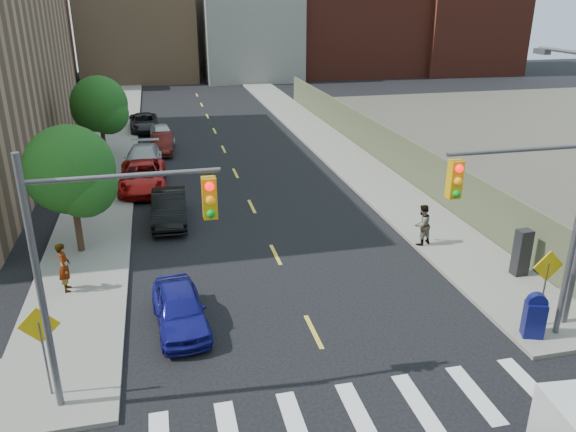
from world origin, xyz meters
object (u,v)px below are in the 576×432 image
parked_car_red (142,176)px  parked_car_grey (144,122)px  parked_car_silver (143,159)px  payphone (522,252)px  parked_car_maroon (163,143)px  parked_car_black (169,208)px  pedestrian_west (64,267)px  mailbox (535,316)px  parked_car_blue (180,309)px  pedestrian_east (422,225)px  parked_car_white (162,133)px

parked_car_red → parked_car_grey: (0.00, 15.18, -0.08)m
parked_car_red → parked_car_silver: (0.00, 3.61, -0.00)m
parked_car_silver → payphone: (14.26, -17.87, 0.31)m
parked_car_red → parked_car_maroon: 7.99m
parked_car_black → parked_car_red: (-1.30, 5.40, 0.01)m
parked_car_silver → pedestrian_west: bearing=-95.9°
mailbox → pedestrian_west: bearing=176.3°
parked_car_grey → payphone: payphone is taller
parked_car_blue → parked_car_red: size_ratio=0.72×
parked_car_blue → pedestrian_east: (10.50, 4.03, 0.38)m
pedestrian_west → parked_car_white: bearing=-16.0°
parked_car_black → payphone: size_ratio=2.48×
parked_car_blue → pedestrian_east: bearing=15.9°
mailbox → parked_car_red: bearing=143.8°
parked_car_grey → parked_car_maroon: bearing=-82.7°
parked_car_blue → parked_car_black: 9.42m
parked_car_red → mailbox: size_ratio=3.64×
parked_car_silver → parked_car_maroon: (1.30, 4.28, -0.09)m
mailbox → pedestrian_east: size_ratio=0.84×
mailbox → parked_car_white: bearing=130.4°
parked_car_red → payphone: payphone is taller
mailbox → pedestrian_west: (-14.73, 6.49, 0.20)m
parked_car_silver → parked_car_grey: bearing=93.9°
parked_car_grey → pedestrian_west: pedestrian_west is taller
parked_car_black → mailbox: mailbox is taller
mailbox → pedestrian_east: pedestrian_east is taller
parked_car_silver → parked_car_maroon: parked_car_silver is taller
parked_car_red → mailbox: 21.79m
parked_car_grey → parked_car_red: bearing=-92.8°
parked_car_blue → parked_car_white: size_ratio=1.05×
parked_car_grey → pedestrian_west: bearing=-98.4°
parked_car_maroon → payphone: bearing=-56.1°
parked_car_grey → payphone: size_ratio=2.65×
pedestrian_east → parked_car_grey: bearing=-86.0°
parked_car_white → parked_car_grey: (-1.30, 4.05, 0.04)m
parked_car_blue → parked_car_red: (-1.30, 14.82, 0.09)m
parked_car_white → parked_car_grey: size_ratio=0.77×
mailbox → pedestrian_west: pedestrian_west is taller
parked_car_maroon → parked_car_silver: bearing=-103.3°
parked_car_blue → parked_car_grey: 30.03m
parked_car_black → parked_car_grey: bearing=95.7°
parked_car_red → parked_car_black: bearing=-75.0°
parked_car_black → pedestrian_east: size_ratio=2.54×
parked_car_black → payphone: payphone is taller
parked_car_black → parked_car_silver: 9.10m
parked_car_blue → parked_car_silver: (-1.30, 18.42, 0.09)m
parked_car_red → mailbox: bearing=-54.8°
payphone → parked_car_blue: bearing=179.0°
parked_car_grey → pedestrian_east: bearing=-68.4°
parked_car_black → pedestrian_east: (10.50, -5.39, 0.30)m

